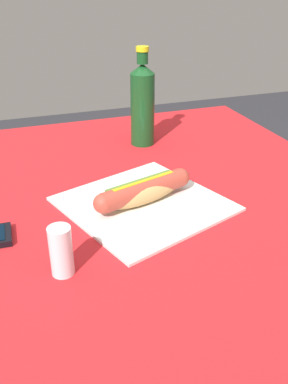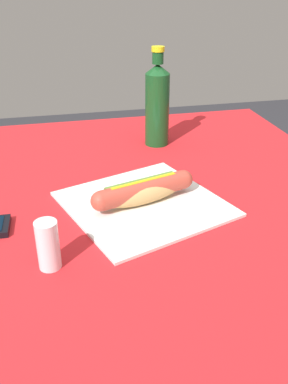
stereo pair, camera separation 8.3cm
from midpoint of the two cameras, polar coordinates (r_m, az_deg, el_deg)
dining_table at (r=0.96m, az=-0.01°, el=-7.37°), size 1.04×1.01×0.76m
paper_wrapper at (r=0.85m, az=2.82°, el=-1.69°), size 0.36×0.36×0.01m
hot_dog at (r=0.83m, az=2.83°, el=0.14°), size 0.22×0.10×0.05m
soda_bottle at (r=1.12m, az=3.98°, el=11.82°), size 0.06×0.06×0.25m
salt_shaker at (r=0.67m, az=-9.38°, el=-7.19°), size 0.04×0.04×0.08m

